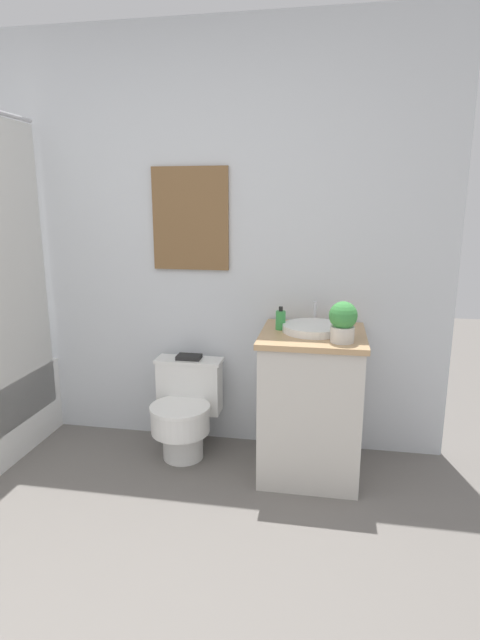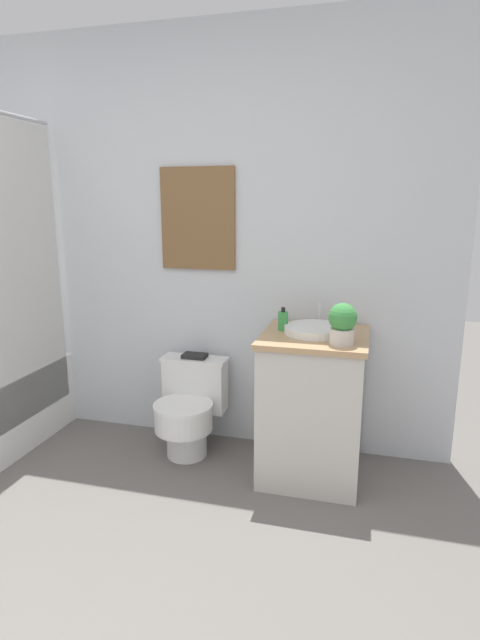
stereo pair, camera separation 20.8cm
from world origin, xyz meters
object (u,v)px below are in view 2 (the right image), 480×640
at_px(soap_bottle, 283,321).
at_px(potted_plant, 342,323).
at_px(sink, 315,330).
at_px(toilet, 189,408).
at_px(book_on_tank, 195,356).

relative_size(soap_bottle, potted_plant, 0.62).
xyz_separation_m(sink, potted_plant, (0.15, -0.18, 0.09)).
height_order(toilet, potted_plant, potted_plant).
height_order(soap_bottle, potted_plant, potted_plant).
xyz_separation_m(potted_plant, book_on_tank, (-0.90, 0.34, -0.34)).
bearing_deg(book_on_tank, soap_bottle, -13.49).
xyz_separation_m(sink, book_on_tank, (-0.75, 0.16, -0.25)).
distance_m(soap_bottle, book_on_tank, 0.65).
height_order(toilet, soap_bottle, soap_bottle).
height_order(potted_plant, book_on_tank, potted_plant).
xyz_separation_m(soap_bottle, book_on_tank, (-0.57, 0.14, -0.29)).
bearing_deg(soap_bottle, toilet, 178.13).
bearing_deg(potted_plant, book_on_tank, 159.25).
bearing_deg(sink, book_on_tank, 168.24).
distance_m(soap_bottle, potted_plant, 0.39).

